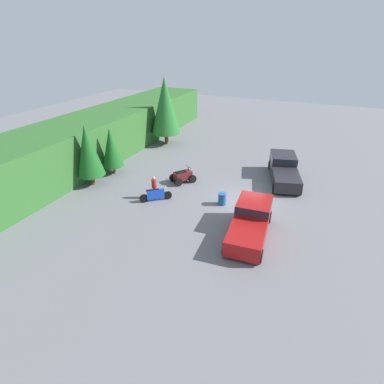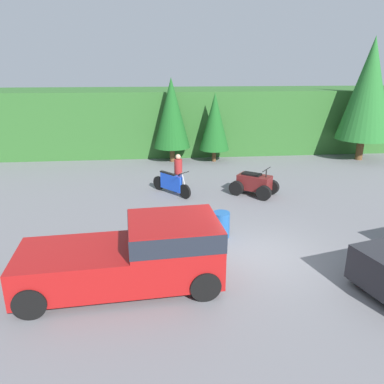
{
  "view_description": "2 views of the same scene",
  "coord_description": "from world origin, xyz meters",
  "px_view_note": "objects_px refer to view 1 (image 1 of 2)",
  "views": [
    {
      "loc": [
        -19.01,
        -4.0,
        10.87
      ],
      "look_at": [
        -1.7,
        3.53,
        0.95
      ],
      "focal_mm": 28.0,
      "sensor_mm": 36.0,
      "label": 1
    },
    {
      "loc": [
        -3.09,
        -9.97,
        5.56
      ],
      "look_at": [
        -1.7,
        3.53,
        0.95
      ],
      "focal_mm": 35.0,
      "sensor_mm": 36.0,
      "label": 2
    }
  ],
  "objects_px": {
    "pickup_truck_red": "(251,220)",
    "quad_atv": "(183,176)",
    "dirt_bike": "(156,195)",
    "rider_person": "(154,186)",
    "pickup_truck_second": "(284,168)",
    "steel_barrel": "(222,199)"
  },
  "relations": [
    {
      "from": "pickup_truck_red",
      "to": "quad_atv",
      "type": "bearing_deg",
      "value": 50.38
    },
    {
      "from": "dirt_bike",
      "to": "rider_person",
      "type": "distance_m",
      "value": 0.65
    },
    {
      "from": "pickup_truck_red",
      "to": "pickup_truck_second",
      "type": "xyz_separation_m",
      "value": [
        8.98,
        -0.63,
        0.0
      ]
    },
    {
      "from": "steel_barrel",
      "to": "dirt_bike",
      "type": "bearing_deg",
      "value": 107.44
    },
    {
      "from": "dirt_bike",
      "to": "quad_atv",
      "type": "distance_m",
      "value": 3.74
    },
    {
      "from": "pickup_truck_second",
      "to": "quad_atv",
      "type": "xyz_separation_m",
      "value": [
        -4.06,
        7.51,
        -0.45
      ]
    },
    {
      "from": "pickup_truck_second",
      "to": "quad_atv",
      "type": "relative_size",
      "value": 2.67
    },
    {
      "from": "dirt_bike",
      "to": "steel_barrel",
      "type": "height_order",
      "value": "dirt_bike"
    },
    {
      "from": "rider_person",
      "to": "quad_atv",
      "type": "bearing_deg",
      "value": 53.12
    },
    {
      "from": "dirt_bike",
      "to": "quad_atv",
      "type": "height_order",
      "value": "quad_atv"
    },
    {
      "from": "pickup_truck_second",
      "to": "rider_person",
      "type": "relative_size",
      "value": 3.43
    },
    {
      "from": "pickup_truck_second",
      "to": "steel_barrel",
      "type": "bearing_deg",
      "value": 137.68
    },
    {
      "from": "pickup_truck_red",
      "to": "dirt_bike",
      "type": "height_order",
      "value": "pickup_truck_red"
    },
    {
      "from": "dirt_bike",
      "to": "rider_person",
      "type": "bearing_deg",
      "value": 90.35
    },
    {
      "from": "pickup_truck_red",
      "to": "rider_person",
      "type": "xyz_separation_m",
      "value": [
        1.56,
        7.63,
        0.02
      ]
    },
    {
      "from": "pickup_truck_red",
      "to": "rider_person",
      "type": "relative_size",
      "value": 2.97
    },
    {
      "from": "dirt_bike",
      "to": "pickup_truck_second",
      "type": "bearing_deg",
      "value": 4.59
    },
    {
      "from": "pickup_truck_second",
      "to": "quad_atv",
      "type": "distance_m",
      "value": 8.55
    },
    {
      "from": "pickup_truck_second",
      "to": "quad_atv",
      "type": "height_order",
      "value": "pickup_truck_second"
    },
    {
      "from": "dirt_bike",
      "to": "pickup_truck_red",
      "type": "bearing_deg",
      "value": -49.08
    },
    {
      "from": "rider_person",
      "to": "pickup_truck_second",
      "type": "bearing_deg",
      "value": 17.6
    },
    {
      "from": "pickup_truck_second",
      "to": "pickup_truck_red",
      "type": "bearing_deg",
      "value": 161.52
    }
  ]
}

